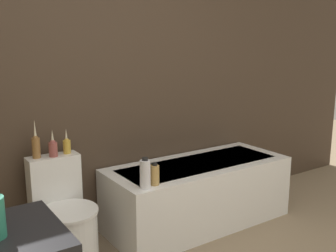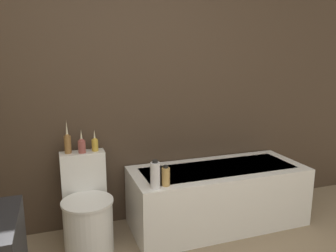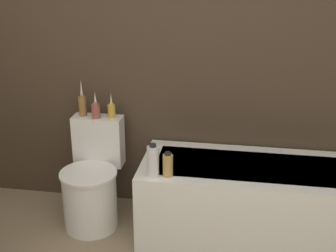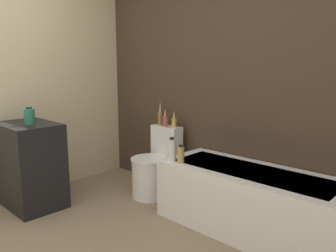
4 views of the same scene
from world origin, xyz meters
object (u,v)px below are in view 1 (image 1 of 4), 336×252
at_px(vase_gold, 36,145).
at_px(vase_bronze, 67,145).
at_px(vase_silver, 53,147).
at_px(shampoo_bottle_tall, 145,174).
at_px(shampoo_bottle_short, 155,175).
at_px(toilet, 66,225).
at_px(bathtub, 198,193).

height_order(vase_gold, vase_bronze, vase_gold).
relative_size(vase_silver, vase_bronze, 1.06).
height_order(vase_silver, vase_bronze, vase_silver).
height_order(shampoo_bottle_tall, shampoo_bottle_short, shampoo_bottle_tall).
relative_size(toilet, vase_gold, 2.74).
distance_m(bathtub, toilet, 1.18).
bearing_deg(toilet, shampoo_bottle_short, -20.87).
height_order(bathtub, toilet, toilet).
bearing_deg(toilet, vase_bronze, 62.21).
bearing_deg(shampoo_bottle_short, toilet, 159.13).
xyz_separation_m(toilet, vase_bronze, (0.11, 0.21, 0.52)).
bearing_deg(shampoo_bottle_short, bathtub, 21.56).
height_order(bathtub, vase_bronze, vase_bronze).
distance_m(vase_bronze, shampoo_bottle_short, 0.68).
height_order(vase_gold, shampoo_bottle_tall, vase_gold).
xyz_separation_m(toilet, shampoo_bottle_short, (0.60, -0.23, 0.32)).
relative_size(vase_silver, shampoo_bottle_tall, 0.87).
xyz_separation_m(bathtub, vase_bronze, (-1.07, 0.20, 0.54)).
bearing_deg(shampoo_bottle_tall, shampoo_bottle_short, 12.75).
relative_size(toilet, vase_bronze, 4.10).
bearing_deg(vase_bronze, shampoo_bottle_short, -41.91).
distance_m(vase_silver, vase_bronze, 0.11).
bearing_deg(bathtub, shampoo_bottle_tall, -159.59).
distance_m(bathtub, shampoo_bottle_tall, 0.82).
relative_size(bathtub, shampoo_bottle_tall, 7.10).
bearing_deg(vase_gold, shampoo_bottle_short, -31.91).
xyz_separation_m(toilet, vase_silver, (-0.00, 0.18, 0.52)).
xyz_separation_m(toilet, shampoo_bottle_tall, (0.50, -0.25, 0.35)).
bearing_deg(toilet, shampoo_bottle_tall, -26.24).
bearing_deg(vase_silver, shampoo_bottle_short, -34.53).
relative_size(vase_bronze, shampoo_bottle_short, 1.11).
height_order(vase_gold, vase_silver, vase_gold).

